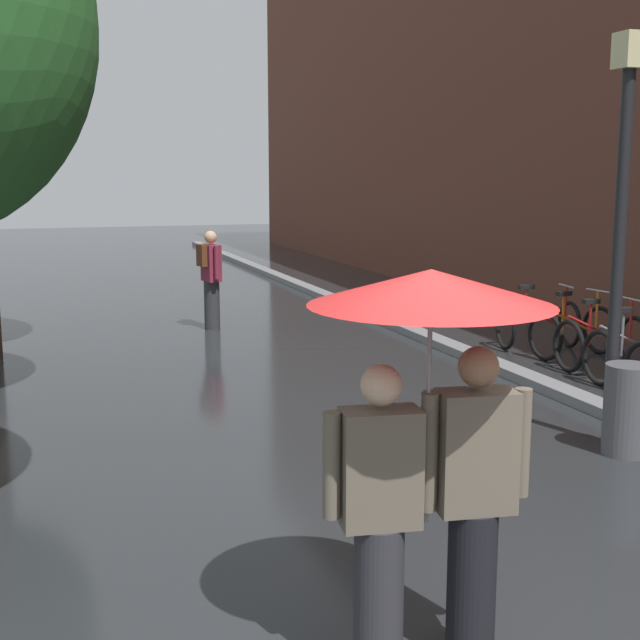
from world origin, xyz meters
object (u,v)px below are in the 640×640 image
(parked_bicycle_3, at_px, (635,353))
(parked_bicycle_4, at_px, (602,342))
(street_lamp_post, at_px, (621,208))
(litter_bin, at_px, (628,410))
(parked_bicycle_5, at_px, (573,331))
(couple_under_umbrella, at_px, (430,398))
(parked_bicycle_6, at_px, (538,324))
(pedestrian_walking_midground, at_px, (211,277))

(parked_bicycle_3, bearing_deg, parked_bicycle_4, 84.94)
(street_lamp_post, relative_size, litter_bin, 4.50)
(parked_bicycle_5, relative_size, couple_under_umbrella, 0.55)
(parked_bicycle_4, xyz_separation_m, parked_bicycle_5, (0.10, 0.79, 0.00))
(parked_bicycle_4, distance_m, parked_bicycle_5, 0.79)
(parked_bicycle_3, relative_size, parked_bicycle_5, 0.93)
(couple_under_umbrella, distance_m, litter_bin, 4.27)
(couple_under_umbrella, relative_size, street_lamp_post, 0.55)
(parked_bicycle_3, relative_size, couple_under_umbrella, 0.51)
(parked_bicycle_6, relative_size, pedestrian_walking_midground, 0.71)
(parked_bicycle_4, height_order, pedestrian_walking_midground, pedestrian_walking_midground)
(litter_bin, xyz_separation_m, pedestrian_walking_midground, (-2.33, 7.63, 0.45))
(parked_bicycle_3, relative_size, parked_bicycle_6, 0.92)
(parked_bicycle_6, bearing_deg, pedestrian_walking_midground, 143.69)
(parked_bicycle_6, xyz_separation_m, street_lamp_post, (-1.91, -4.16, 1.89))
(parked_bicycle_6, relative_size, couple_under_umbrella, 0.55)
(parked_bicycle_6, bearing_deg, parked_bicycle_3, -91.18)
(parked_bicycle_6, xyz_separation_m, couple_under_umbrella, (-5.24, -7.01, 1.08))
(parked_bicycle_3, distance_m, litter_bin, 2.96)
(parked_bicycle_3, bearing_deg, street_lamp_post, -133.79)
(parked_bicycle_4, xyz_separation_m, street_lamp_post, (-1.93, -2.67, 1.89))
(parked_bicycle_5, distance_m, litter_bin, 4.30)
(couple_under_umbrella, xyz_separation_m, street_lamp_post, (3.33, 2.84, 0.80))
(parked_bicycle_3, bearing_deg, litter_bin, -130.14)
(street_lamp_post, height_order, pedestrian_walking_midground, street_lamp_post)
(couple_under_umbrella, bearing_deg, parked_bicycle_5, 49.63)
(street_lamp_post, bearing_deg, parked_bicycle_6, 65.38)
(parked_bicycle_4, distance_m, pedestrian_walking_midground, 6.35)
(parked_bicycle_4, distance_m, street_lamp_post, 3.80)
(parked_bicycle_6, height_order, pedestrian_walking_midground, pedestrian_walking_midground)
(parked_bicycle_6, bearing_deg, street_lamp_post, -114.62)
(parked_bicycle_4, xyz_separation_m, couple_under_umbrella, (-5.26, -5.52, 1.08))
(parked_bicycle_3, distance_m, couple_under_umbrella, 7.14)
(parked_bicycle_4, height_order, street_lamp_post, street_lamp_post)
(parked_bicycle_5, bearing_deg, parked_bicycle_3, -96.23)
(parked_bicycle_5, distance_m, street_lamp_post, 4.43)
(parked_bicycle_4, bearing_deg, litter_bin, -123.40)
(parked_bicycle_3, distance_m, parked_bicycle_5, 1.52)
(couple_under_umbrella, xyz_separation_m, pedestrian_walking_midground, (0.95, 10.16, -0.58))
(parked_bicycle_3, height_order, street_lamp_post, street_lamp_post)
(parked_bicycle_3, xyz_separation_m, couple_under_umbrella, (-5.19, -4.79, 1.08))
(parked_bicycle_4, xyz_separation_m, litter_bin, (-1.97, -2.99, 0.05))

